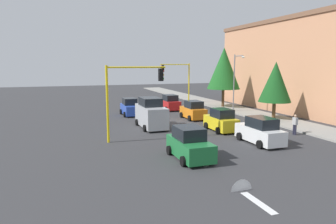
{
  "coord_description": "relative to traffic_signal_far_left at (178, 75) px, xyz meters",
  "views": [
    {
      "loc": [
        28.5,
        -10.57,
        5.76
      ],
      "look_at": [
        0.69,
        -0.93,
        1.2
      ],
      "focal_mm": 32.6,
      "sensor_mm": 36.0,
      "label": 1
    }
  ],
  "objects": [
    {
      "name": "pedestrian_crossing",
      "position": [
        22.5,
        1.78,
        -3.3
      ],
      "size": [
        0.4,
        0.24,
        1.7
      ],
      "color": "#262638",
      "rests_on": "ground"
    },
    {
      "name": "ground_plane",
      "position": [
        14.0,
        -5.74,
        -4.21
      ],
      "size": [
        120.0,
        120.0,
        0.0
      ],
      "primitive_type": "plane",
      "color": "#353538"
    },
    {
      "name": "car_orange",
      "position": [
        12.84,
        -3.16,
        -3.31
      ],
      "size": [
        3.68,
        1.99,
        1.98
      ],
      "color": "orange",
      "rests_on": "ground"
    },
    {
      "name": "traffic_signal_near_right",
      "position": [
        20.0,
        -11.45,
        -0.15
      ],
      "size": [
        0.36,
        4.59,
        5.73
      ],
      "color": "yellow",
      "rests_on": "ground"
    },
    {
      "name": "apartment_block",
      "position": [
        10.58,
        12.76,
        1.48
      ],
      "size": [
        23.56,
        9.3,
        11.34
      ],
      "color": "tan",
      "rests_on": "ground"
    },
    {
      "name": "car_white",
      "position": [
        23.96,
        -2.7,
        -3.31
      ],
      "size": [
        4.17,
        1.98,
        1.98
      ],
      "color": "white",
      "rests_on": "ground"
    },
    {
      "name": "tree_roadside_mid",
      "position": [
        6.0,
        4.26,
        1.08
      ],
      "size": [
        4.4,
        4.4,
        8.05
      ],
      "color": "brown",
      "rests_on": "ground"
    },
    {
      "name": "delivery_van_silver",
      "position": [
        15.75,
        -8.71,
        -2.92
      ],
      "size": [
        4.8,
        2.22,
        2.77
      ],
      "color": "#B2B5BA",
      "rests_on": "ground"
    },
    {
      "name": "lane_arrow_near",
      "position": [
        25.51,
        -8.74,
        -4.2
      ],
      "size": [
        2.4,
        1.1,
        1.1
      ],
      "color": "silver",
      "rests_on": "ground"
    },
    {
      "name": "traffic_signal_far_left",
      "position": [
        0.0,
        0.0,
        0.0
      ],
      "size": [
        0.36,
        4.59,
        5.97
      ],
      "color": "yellow",
      "rests_on": "ground"
    },
    {
      "name": "street_lamp_curbside",
      "position": [
        10.39,
        3.46,
        0.14
      ],
      "size": [
        2.15,
        0.28,
        7.0
      ],
      "color": "slate",
      "rests_on": "ground"
    },
    {
      "name": "car_green",
      "position": [
        25.67,
        -9.06,
        -3.31
      ],
      "size": [
        3.89,
        2.07,
        1.98
      ],
      "color": "#1E7238",
      "rests_on": "ground"
    },
    {
      "name": "car_yellow",
      "position": [
        19.14,
        -3.28,
        -3.31
      ],
      "size": [
        3.66,
        1.94,
        1.98
      ],
      "color": "yellow",
      "rests_on": "ground"
    },
    {
      "name": "car_blue",
      "position": [
        8.21,
        -9.07,
        -3.31
      ],
      "size": [
        3.68,
        1.93,
        1.98
      ],
      "color": "blue",
      "rests_on": "ground"
    },
    {
      "name": "lane_arrow_mid",
      "position": [
        31.51,
        -8.74,
        -4.2
      ],
      "size": [
        2.4,
        1.1,
        1.1
      ],
      "color": "silver",
      "rests_on": "ground"
    },
    {
      "name": "tree_roadside_near",
      "position": [
        16.0,
        4.76,
        -0.22
      ],
      "size": [
        3.36,
        3.36,
        6.1
      ],
      "color": "brown",
      "rests_on": "ground"
    },
    {
      "name": "sidewalk_kerb",
      "position": [
        9.0,
        4.76,
        -4.13
      ],
      "size": [
        80.0,
        4.0,
        0.15
      ],
      "primitive_type": "cube",
      "color": "gray",
      "rests_on": "ground"
    },
    {
      "name": "car_red",
      "position": [
        5.68,
        -3.29,
        -3.31
      ],
      "size": [
        3.95,
        2.02,
        1.98
      ],
      "color": "red",
      "rests_on": "ground"
    }
  ]
}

